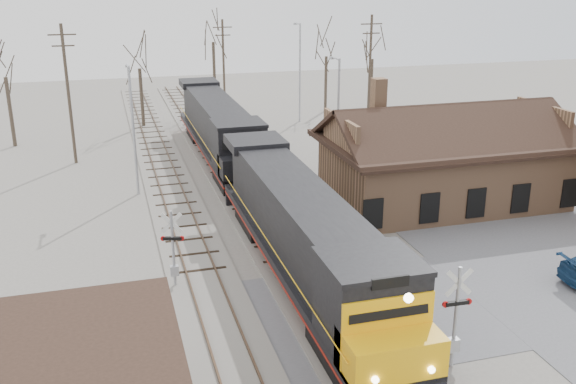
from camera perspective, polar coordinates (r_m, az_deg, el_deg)
name	(u,v)px	position (r m, az deg, el deg)	size (l,w,h in m)	color
ground	(327,319)	(27.99, 3.45, -11.23)	(140.00, 140.00, 0.00)	gray
road	(327,319)	(27.98, 3.45, -11.20)	(60.00, 9.00, 0.03)	#5D5D62
track_main	(249,203)	(41.09, -3.50, -0.97)	(3.40, 90.00, 0.24)	gray
track_siding	(178,210)	(40.43, -9.73, -1.56)	(3.40, 90.00, 0.24)	gray
depot	(443,166)	(41.88, 13.60, 2.27)	(15.20, 9.31, 7.90)	#9F7252
locomotive_lead	(306,238)	(29.34, 1.63, -4.15)	(3.26, 21.80, 4.84)	black
locomotive_trailing	(219,130)	(49.82, -6.12, 5.51)	(3.26, 21.80, 4.59)	black
crossbuck_near	(455,321)	(24.78, 14.65, -11.04)	(1.17, 0.31, 4.11)	#A5A8AD
crossbuck_far	(173,252)	(30.21, -10.16, -5.26)	(1.08, 0.36, 3.83)	#A5A8AD
streetlight_a	(133,124)	(42.88, -13.63, 5.92)	(0.25, 2.04, 8.46)	#A5A8AD
streetlight_b	(338,107)	(47.86, 4.42, 7.55)	(0.25, 2.04, 8.19)	#A5A8AD
streetlight_c	(299,68)	(63.26, 1.03, 10.99)	(0.25, 2.04, 9.47)	#A5A8AD
utility_pole_a	(68,92)	(51.37, -18.94, 8.37)	(2.00, 0.24, 10.53)	#382D23
utility_pole_b	(224,64)	(68.77, -5.74, 11.28)	(2.00, 0.24, 9.47)	#382D23
utility_pole_c	(370,73)	(59.00, 7.27, 10.49)	(2.00, 0.24, 10.54)	#382D23
tree_a	(4,66)	(58.31, -23.94, 10.23)	(3.90, 3.90, 9.56)	#382D23
tree_b	(139,59)	(62.19, -13.12, 11.47)	(3.70, 3.70, 9.07)	#382D23
tree_c	(213,31)	(70.20, -6.70, 14.03)	(4.67, 4.67, 11.45)	#382D23
tree_d	(326,47)	(68.07, 3.44, 12.72)	(3.84, 3.84, 9.40)	#382D23
tree_e	(373,51)	(69.61, 7.54, 12.34)	(3.56, 3.56, 8.72)	#382D23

